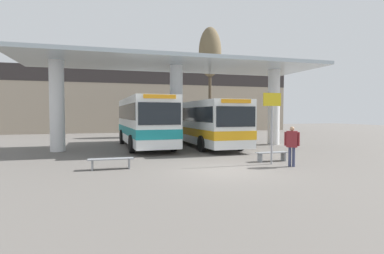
{
  "coord_description": "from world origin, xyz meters",
  "views": [
    {
      "loc": [
        -4.64,
        -11.43,
        2.35
      ],
      "look_at": [
        0.0,
        4.83,
        1.6
      ],
      "focal_mm": 28.0,
      "sensor_mm": 36.0,
      "label": 1
    }
  ],
  "objects_px": {
    "transit_bus_left_bay": "(144,120)",
    "transit_bus_center_bay": "(203,122)",
    "waiting_bench_mid_platform": "(111,161)",
    "info_sign_platform": "(272,114)",
    "poplar_tree_behind_left": "(210,53)",
    "pedestrian_waiting": "(292,142)",
    "waiting_bench_near_pillar": "(272,154)"
  },
  "relations": [
    {
      "from": "transit_bus_center_bay",
      "to": "poplar_tree_behind_left",
      "type": "distance_m",
      "value": 12.17
    },
    {
      "from": "transit_bus_center_bay",
      "to": "waiting_bench_near_pillar",
      "type": "bearing_deg",
      "value": 95.93
    },
    {
      "from": "transit_bus_center_bay",
      "to": "waiting_bench_mid_platform",
      "type": "distance_m",
      "value": 10.32
    },
    {
      "from": "transit_bus_center_bay",
      "to": "poplar_tree_behind_left",
      "type": "relative_size",
      "value": 0.96
    },
    {
      "from": "transit_bus_left_bay",
      "to": "info_sign_platform",
      "type": "height_order",
      "value": "transit_bus_left_bay"
    },
    {
      "from": "transit_bus_center_bay",
      "to": "waiting_bench_mid_platform",
      "type": "relative_size",
      "value": 5.84
    },
    {
      "from": "pedestrian_waiting",
      "to": "info_sign_platform",
      "type": "bearing_deg",
      "value": 160.42
    },
    {
      "from": "waiting_bench_mid_platform",
      "to": "transit_bus_center_bay",
      "type": "bearing_deg",
      "value": 49.38
    },
    {
      "from": "info_sign_platform",
      "to": "poplar_tree_behind_left",
      "type": "bearing_deg",
      "value": 79.78
    },
    {
      "from": "waiting_bench_mid_platform",
      "to": "pedestrian_waiting",
      "type": "relative_size",
      "value": 1.05
    },
    {
      "from": "transit_bus_center_bay",
      "to": "info_sign_platform",
      "type": "distance_m",
      "value": 8.54
    },
    {
      "from": "transit_bus_left_bay",
      "to": "transit_bus_center_bay",
      "type": "xyz_separation_m",
      "value": [
        4.26,
        -0.45,
        -0.13
      ]
    },
    {
      "from": "transit_bus_center_bay",
      "to": "pedestrian_waiting",
      "type": "height_order",
      "value": "transit_bus_center_bay"
    },
    {
      "from": "waiting_bench_near_pillar",
      "to": "waiting_bench_mid_platform",
      "type": "distance_m",
      "value": 7.67
    },
    {
      "from": "waiting_bench_near_pillar",
      "to": "poplar_tree_behind_left",
      "type": "distance_m",
      "value": 19.18
    },
    {
      "from": "poplar_tree_behind_left",
      "to": "waiting_bench_near_pillar",
      "type": "bearing_deg",
      "value": -99.15
    },
    {
      "from": "poplar_tree_behind_left",
      "to": "pedestrian_waiting",
      "type": "bearing_deg",
      "value": -98.21
    },
    {
      "from": "waiting_bench_mid_platform",
      "to": "info_sign_platform",
      "type": "distance_m",
      "value": 7.52
    },
    {
      "from": "info_sign_platform",
      "to": "poplar_tree_behind_left",
      "type": "distance_m",
      "value": 19.15
    },
    {
      "from": "waiting_bench_mid_platform",
      "to": "info_sign_platform",
      "type": "relative_size",
      "value": 0.57
    },
    {
      "from": "pedestrian_waiting",
      "to": "waiting_bench_mid_platform",
      "type": "bearing_deg",
      "value": -153.46
    },
    {
      "from": "pedestrian_waiting",
      "to": "transit_bus_center_bay",
      "type": "bearing_deg",
      "value": 134.52
    },
    {
      "from": "waiting_bench_mid_platform",
      "to": "pedestrian_waiting",
      "type": "distance_m",
      "value": 7.92
    },
    {
      "from": "transit_bus_center_bay",
      "to": "poplar_tree_behind_left",
      "type": "xyz_separation_m",
      "value": [
        3.76,
        9.27,
        6.94
      ]
    },
    {
      "from": "transit_bus_left_bay",
      "to": "transit_bus_center_bay",
      "type": "bearing_deg",
      "value": 171.19
    },
    {
      "from": "info_sign_platform",
      "to": "waiting_bench_near_pillar",
      "type": "bearing_deg",
      "value": 58.15
    },
    {
      "from": "waiting_bench_mid_platform",
      "to": "poplar_tree_behind_left",
      "type": "distance_m",
      "value": 21.65
    },
    {
      "from": "transit_bus_center_bay",
      "to": "pedestrian_waiting",
      "type": "bearing_deg",
      "value": 95.06
    },
    {
      "from": "transit_bus_center_bay",
      "to": "waiting_bench_near_pillar",
      "type": "height_order",
      "value": "transit_bus_center_bay"
    },
    {
      "from": "pedestrian_waiting",
      "to": "waiting_bench_near_pillar",
      "type": "bearing_deg",
      "value": 130.14
    },
    {
      "from": "transit_bus_center_bay",
      "to": "info_sign_platform",
      "type": "bearing_deg",
      "value": 92.21
    },
    {
      "from": "transit_bus_left_bay",
      "to": "waiting_bench_mid_platform",
      "type": "xyz_separation_m",
      "value": [
        -2.4,
        -8.21,
        -1.57
      ]
    }
  ]
}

